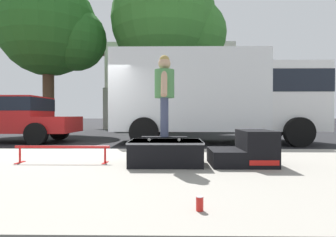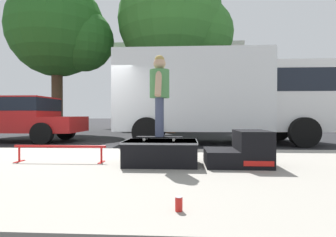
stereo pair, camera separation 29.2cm
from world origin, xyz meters
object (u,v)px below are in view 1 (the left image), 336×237
Objects in this scene: skate_box at (166,152)px; skateboard at (164,137)px; street_tree_neighbour at (54,30)px; street_tree_main at (170,24)px; kicker_ramp at (246,150)px; soda_can at (200,204)px; pickup_truck_red at (0,117)px; grind_rail at (62,150)px; box_truck at (216,94)px; skater_kid at (164,89)px.

skate_box is 0.25m from skateboard.
skateboard is at bearing -57.95° from street_tree_neighbour.
street_tree_main is at bearing 6.30° from street_tree_neighbour.
soda_can is (-1.02, -2.29, -0.18)m from kicker_ramp.
pickup_truck_red is at bearing -90.29° from street_tree_neighbour.
pickup_truck_red is (-7.36, 5.01, 0.53)m from kicker_ramp.
street_tree_main is (-0.38, 12.45, 5.63)m from soda_can.
kicker_ramp is at bearing -0.13° from skateboard.
grind_rail is at bearing 175.93° from skateboard.
street_tree_main is 6.01m from street_tree_neighbour.
box_truck is at bearing 54.12° from grind_rail.
grind_rail is 11.39m from street_tree_neighbour.
skateboard is 0.83m from skater_kid.
skateboard is 12.17m from street_tree_neighbour.
soda_can is 0.02× the size of pickup_truck_red.
box_truck is 6.88m from street_tree_main.
grind_rail is at bearing -125.88° from box_truck.
skater_kid is at bearing -90.00° from street_tree_main.
grind_rail is (-3.20, 0.13, -0.01)m from kicker_ramp.
grind_rail is 13.27× the size of soda_can.
skateboard reaches higher than soda_can.
street_tree_neighbour is at bearing 113.85° from grind_rail.
soda_can is at bearing -100.00° from box_truck.
box_truck is at bearing 87.08° from kicker_ramp.
pickup_truck_red reaches higher than skate_box.
soda_can is at bearing -80.69° from skateboard.
soda_can is 7.45m from box_truck.
street_tree_neighbour is (-7.59, 4.60, 3.62)m from box_truck.
box_truck reaches higher than skateboard.
box_truck is at bearing 71.44° from skateboard.
skater_kid is 5.17m from box_truck.
street_tree_neighbour is at bearing 122.05° from skater_kid.
kicker_ramp is 0.62× the size of grind_rail.
box_truck is at bearing 71.44° from skater_kid.
kicker_ramp is 1.32× the size of skateboard.
kicker_ramp is 0.75× the size of skater_kid.
skateboard is at bearing -39.96° from pickup_truck_red.
skate_box is at bearing 179.99° from kicker_ramp.
grind_rail is at bearing -49.48° from pickup_truck_red.
box_truck reaches higher than kicker_ramp.
skate_box is 7.83m from pickup_truck_red.
box_truck is 7.66m from pickup_truck_red.
skate_box is 0.14× the size of street_tree_main.
street_tree_neighbour is at bearing 122.05° from skateboard.
skateboard reaches higher than skate_box.
skate_box is at bearing -6.95° from skater_kid.
kicker_ramp is at bearing 66.03° from soda_can.
grind_rail is 2.12× the size of skateboard.
skater_kid is 0.17× the size of street_tree_neighbour.
kicker_ramp is 0.12× the size of street_tree_main.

